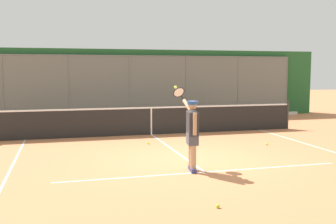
% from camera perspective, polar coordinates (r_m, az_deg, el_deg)
% --- Properties ---
extents(ground_plane, '(60.00, 60.00, 0.00)m').
position_cam_1_polar(ground_plane, '(9.97, 2.88, -6.92)').
color(ground_plane, '#C67A4C').
extents(court_line_markings, '(8.34, 9.71, 0.01)m').
position_cam_1_polar(court_line_markings, '(8.59, 6.03, -9.04)').
color(court_line_markings, white).
rests_on(court_line_markings, ground).
extents(fence_backdrop, '(18.93, 1.37, 3.17)m').
position_cam_1_polar(fence_backdrop, '(18.68, -5.84, 3.96)').
color(fence_backdrop, slate).
rests_on(fence_backdrop, ground).
extents(tennis_net, '(10.71, 0.09, 1.07)m').
position_cam_1_polar(tennis_net, '(13.82, -2.41, -1.21)').
color(tennis_net, '#2D2D2D').
rests_on(tennis_net, ground).
extents(tennis_player, '(0.36, 1.36, 1.85)m').
position_cam_1_polar(tennis_player, '(8.81, 3.44, -2.66)').
color(tennis_player, navy).
rests_on(tennis_player, ground).
extents(tennis_ball_near_net, '(0.07, 0.07, 0.07)m').
position_cam_1_polar(tennis_ball_near_net, '(12.31, 13.91, -4.44)').
color(tennis_ball_near_net, '#D6E042').
rests_on(tennis_ball_near_net, ground).
extents(tennis_ball_mid_court, '(0.07, 0.07, 0.07)m').
position_cam_1_polar(tennis_ball_mid_court, '(12.10, -2.83, -4.45)').
color(tennis_ball_mid_court, '#CCDB33').
rests_on(tennis_ball_mid_court, ground).
extents(tennis_ball_near_baseline, '(0.07, 0.07, 0.07)m').
position_cam_1_polar(tennis_ball_near_baseline, '(6.69, 7.12, -13.18)').
color(tennis_ball_near_baseline, '#C1D138').
rests_on(tennis_ball_near_baseline, ground).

